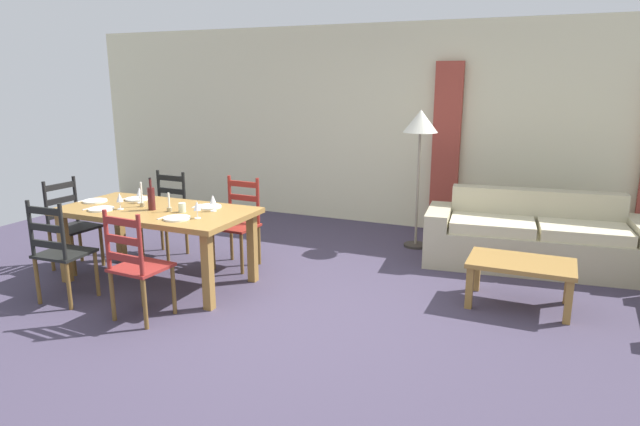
{
  "coord_description": "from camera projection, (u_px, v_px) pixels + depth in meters",
  "views": [
    {
      "loc": [
        2.18,
        -3.99,
        1.98
      ],
      "look_at": [
        0.16,
        0.62,
        0.75
      ],
      "focal_mm": 30.81,
      "sensor_mm": 36.0,
      "label": 1
    }
  ],
  "objects": [
    {
      "name": "fork_near_right",
      "position": [
        164.0,
        217.0,
        5.01
      ],
      "size": [
        0.02,
        0.17,
        0.01
      ],
      "primitive_type": "cube",
      "rotation": [
        0.0,
        0.0,
        -0.03
      ],
      "color": "silver",
      "rests_on": "dining_table"
    },
    {
      "name": "fork_far_left",
      "position": [
        126.0,
        198.0,
        5.8
      ],
      "size": [
        0.03,
        0.17,
        0.01
      ],
      "primitive_type": "cube",
      "rotation": [
        0.0,
        0.0,
        -0.1
      ],
      "color": "silver",
      "rests_on": "dining_table"
    },
    {
      "name": "coffee_cup_primary",
      "position": [
        182.0,
        208.0,
        5.2
      ],
      "size": [
        0.07,
        0.07,
        0.09
      ],
      "primitive_type": "cylinder",
      "color": "beige",
      "rests_on": "dining_table"
    },
    {
      "name": "candle_short",
      "position": [
        169.0,
        207.0,
        5.22
      ],
      "size": [
        0.05,
        0.05,
        0.18
      ],
      "color": "#998C66",
      "rests_on": "dining_table"
    },
    {
      "name": "fork_far_right",
      "position": [
        196.0,
        206.0,
        5.45
      ],
      "size": [
        0.03,
        0.17,
        0.01
      ],
      "primitive_type": "cube",
      "rotation": [
        0.0,
        0.0,
        0.09
      ],
      "color": "silver",
      "rests_on": "dining_table"
    },
    {
      "name": "wine_glass_far_right",
      "position": [
        213.0,
        200.0,
        5.22
      ],
      "size": [
        0.06,
        0.06,
        0.16
      ],
      "color": "white",
      "rests_on": "dining_table"
    },
    {
      "name": "dining_chair_near_right",
      "position": [
        136.0,
        266.0,
        4.54
      ],
      "size": [
        0.44,
        0.42,
        0.96
      ],
      "color": "maroon",
      "rests_on": "ground_plane"
    },
    {
      "name": "dining_chair_head_west",
      "position": [
        71.0,
        225.0,
        5.82
      ],
      "size": [
        0.43,
        0.45,
        0.96
      ],
      "color": "black",
      "rests_on": "ground_plane"
    },
    {
      "name": "wine_glass_near_right",
      "position": [
        197.0,
        207.0,
        4.95
      ],
      "size": [
        0.06,
        0.06,
        0.16
      ],
      "color": "white",
      "rests_on": "dining_table"
    },
    {
      "name": "dinner_plate_near_right",
      "position": [
        177.0,
        218.0,
        4.95
      ],
      "size": [
        0.24,
        0.24,
        0.02
      ],
      "primitive_type": "cylinder",
      "color": "white",
      "rests_on": "dining_table"
    },
    {
      "name": "fork_head_west",
      "position": [
        84.0,
        200.0,
        5.71
      ],
      "size": [
        0.03,
        0.17,
        0.01
      ],
      "primitive_type": "cube",
      "rotation": [
        0.0,
        0.0,
        -0.06
      ],
      "color": "silver",
      "rests_on": "dining_table"
    },
    {
      "name": "wine_bottle",
      "position": [
        151.0,
        198.0,
        5.27
      ],
      "size": [
        0.07,
        0.07,
        0.32
      ],
      "color": "#471919",
      "rests_on": "dining_table"
    },
    {
      "name": "curtain_panel_left",
      "position": [
        446.0,
        149.0,
        7.09
      ],
      "size": [
        0.35,
        0.08,
        2.2
      ],
      "primitive_type": "cube",
      "color": "#A13F32",
      "rests_on": "ground_plane"
    },
    {
      "name": "coffee_table",
      "position": [
        521.0,
        268.0,
        4.85
      ],
      "size": [
        0.9,
        0.56,
        0.42
      ],
      "color": "olive",
      "rests_on": "ground_plane"
    },
    {
      "name": "standing_lamp",
      "position": [
        420.0,
        130.0,
        6.34
      ],
      "size": [
        0.4,
        0.4,
        1.64
      ],
      "color": "#332D28",
      "rests_on": "ground_plane"
    },
    {
      "name": "candle_tall",
      "position": [
        142.0,
        200.0,
        5.42
      ],
      "size": [
        0.05,
        0.05,
        0.25
      ],
      "color": "#998C66",
      "rests_on": "dining_table"
    },
    {
      "name": "wine_glass_near_left",
      "position": [
        120.0,
        198.0,
        5.3
      ],
      "size": [
        0.06,
        0.06,
        0.16
      ],
      "color": "white",
      "rests_on": "dining_table"
    },
    {
      "name": "fork_near_left",
      "position": [
        89.0,
        208.0,
        5.36
      ],
      "size": [
        0.02,
        0.17,
        0.01
      ],
      "primitive_type": "cube",
      "rotation": [
        0.0,
        0.0,
        -0.03
      ],
      "color": "silver",
      "rests_on": "dining_table"
    },
    {
      "name": "dinner_plate_near_left",
      "position": [
        101.0,
        209.0,
        5.3
      ],
      "size": [
        0.24,
        0.24,
        0.02
      ],
      "primitive_type": "cylinder",
      "color": "white",
      "rests_on": "dining_table"
    },
    {
      "name": "dining_table",
      "position": [
        156.0,
        217.0,
        5.37
      ],
      "size": [
        1.9,
        0.96,
        0.75
      ],
      "color": "olive",
      "rests_on": "ground_plane"
    },
    {
      "name": "couch",
      "position": [
        534.0,
        240.0,
        5.92
      ],
      "size": [
        2.35,
        1.05,
        0.8
      ],
      "color": "#B7AE8D",
      "rests_on": "ground_plane"
    },
    {
      "name": "wine_glass_far_left",
      "position": [
        139.0,
        192.0,
        5.57
      ],
      "size": [
        0.06,
        0.06,
        0.16
      ],
      "color": "white",
      "rests_on": "dining_table"
    },
    {
      "name": "dinner_plate_far_left",
      "position": [
        137.0,
        199.0,
        5.74
      ],
      "size": [
        0.24,
        0.24,
        0.02
      ],
      "primitive_type": "cylinder",
      "color": "white",
      "rests_on": "dining_table"
    },
    {
      "name": "dinner_plate_head_west",
      "position": [
        95.0,
        201.0,
        5.65
      ],
      "size": [
        0.24,
        0.24,
        0.02
      ],
      "primitive_type": "cylinder",
      "color": "white",
      "rests_on": "dining_table"
    },
    {
      "name": "dinner_plate_far_right",
      "position": [
        209.0,
        207.0,
        5.39
      ],
      "size": [
        0.24,
        0.24,
        0.02
      ],
      "primitive_type": "cylinder",
      "color": "white",
      "rests_on": "dining_table"
    },
    {
      "name": "dining_chair_far_right",
      "position": [
        238.0,
        223.0,
        5.89
      ],
      "size": [
        0.43,
        0.41,
        0.96
      ],
      "color": "maroon",
      "rests_on": "ground_plane"
    },
    {
      "name": "dining_chair_far_left",
      "position": [
        166.0,
        215.0,
        6.25
      ],
      "size": [
        0.43,
        0.41,
        0.96
      ],
      "color": "black",
      "rests_on": "ground_plane"
    },
    {
      "name": "wall_far",
      "position": [
        388.0,
        127.0,
        7.48
      ],
      "size": [
        9.6,
        0.16,
        2.7
      ],
      "primitive_type": "cube",
      "color": "beige",
      "rests_on": "ground_plane"
    },
    {
      "name": "ground_plane",
      "position": [
        275.0,
        309.0,
        4.87
      ],
      "size": [
        9.6,
        9.6,
        0.02
      ],
      "primitive_type": "cube",
      "color": "#3E364B"
    },
    {
      "name": "dining_chair_near_left",
      "position": [
        60.0,
        252.0,
        4.9
      ],
      "size": [
        0.44,
        0.42,
        0.96
      ],
      "color": "black",
      "rests_on": "ground_plane"
    }
  ]
}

